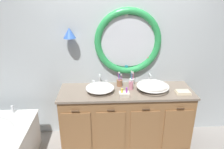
% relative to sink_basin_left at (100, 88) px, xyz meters
% --- Properties ---
extents(back_wall_assembly, '(6.40, 0.26, 2.60)m').
position_rel_sink_basin_left_xyz_m(back_wall_assembly, '(0.27, 0.35, 0.40)').
color(back_wall_assembly, silver).
rests_on(back_wall_assembly, ground_plane).
extents(vanity_counter, '(1.87, 0.61, 0.86)m').
position_rel_sink_basin_left_xyz_m(vanity_counter, '(0.37, 0.03, -0.49)').
color(vanity_counter, olive).
rests_on(vanity_counter, ground_plane).
extents(sink_basin_left, '(0.39, 0.39, 0.12)m').
position_rel_sink_basin_left_xyz_m(sink_basin_left, '(0.00, 0.00, 0.00)').
color(sink_basin_left, white).
rests_on(sink_basin_left, vanity_counter).
extents(sink_basin_right, '(0.45, 0.45, 0.14)m').
position_rel_sink_basin_left_xyz_m(sink_basin_right, '(0.73, -0.00, 0.01)').
color(sink_basin_right, white).
rests_on(sink_basin_right, vanity_counter).
extents(faucet_set_left, '(0.24, 0.12, 0.17)m').
position_rel_sink_basin_left_xyz_m(faucet_set_left, '(-0.00, 0.23, 0.01)').
color(faucet_set_left, silver).
rests_on(faucet_set_left, vanity_counter).
extents(faucet_set_right, '(0.23, 0.14, 0.17)m').
position_rel_sink_basin_left_xyz_m(faucet_set_right, '(0.73, 0.23, 0.01)').
color(faucet_set_right, silver).
rests_on(faucet_set_right, vanity_counter).
extents(toothbrush_holder_left, '(0.09, 0.09, 0.23)m').
position_rel_sink_basin_left_xyz_m(toothbrush_holder_left, '(0.28, 0.18, -0.00)').
color(toothbrush_holder_left, '#996647').
rests_on(toothbrush_holder_left, vanity_counter).
extents(toothbrush_holder_right, '(0.08, 0.08, 0.22)m').
position_rel_sink_basin_left_xyz_m(toothbrush_holder_right, '(0.47, 0.21, 0.00)').
color(toothbrush_holder_right, white).
rests_on(toothbrush_holder_right, vanity_counter).
extents(soap_dispenser, '(0.06, 0.07, 0.15)m').
position_rel_sink_basin_left_xyz_m(soap_dispenser, '(0.44, 0.06, 0.01)').
color(soap_dispenser, pink).
rests_on(soap_dispenser, vanity_counter).
extents(folded_hand_towel, '(0.20, 0.14, 0.04)m').
position_rel_sink_basin_left_xyz_m(folded_hand_towel, '(1.13, -0.10, -0.04)').
color(folded_hand_towel, beige).
rests_on(folded_hand_towel, vanity_counter).
extents(toiletry_basket, '(0.13, 0.11, 0.13)m').
position_rel_sink_basin_left_xyz_m(toiletry_basket, '(0.32, -0.15, -0.03)').
color(toiletry_basket, beige).
rests_on(toiletry_basket, vanity_counter).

